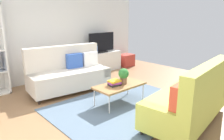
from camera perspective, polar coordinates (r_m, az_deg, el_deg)
The scene contains 17 objects.
ground_plane at distance 4.38m, azimuth 1.53°, elevation -10.08°, with size 7.68×7.68×0.00m, color #936B47.
wall_far at distance 6.31m, azimuth -16.62°, elevation 10.63°, with size 6.40×0.12×2.90m, color white.
area_rug at distance 4.41m, azimuth 3.43°, elevation -9.82°, with size 2.90×2.20×0.01m, color slate.
couch_beige at distance 5.28m, azimuth -11.70°, elevation -0.83°, with size 1.98×1.05×1.10m.
couch_green at distance 3.85m, azimuth 20.50°, elevation -7.43°, with size 1.99×1.07×1.10m.
coffee_table at distance 4.43m, azimuth 2.10°, elevation -4.29°, with size 1.10×0.56×0.42m.
tv_console at distance 7.05m, azimuth -2.86°, elevation 2.31°, with size 1.40×0.44×0.64m, color silver.
tv at distance 6.93m, azimuth -2.82°, elevation 7.40°, with size 1.00×0.20×0.64m.
storage_trunk at distance 7.73m, azimuth 3.92°, elevation 2.65°, with size 0.52×0.40×0.44m, color #B2382D.
potted_plant at distance 4.40m, azimuth 3.16°, elevation -1.40°, with size 0.22×0.22×0.34m.
table_book_0 at distance 4.35m, azimuth 0.68°, elevation -3.99°, with size 0.24×0.18×0.04m, color #262626.
table_book_1 at distance 4.34m, azimuth 0.68°, elevation -3.49°, with size 0.24×0.18×0.04m, color purple.
table_book_2 at distance 4.33m, azimuth 0.68°, elevation -3.01°, with size 0.24×0.18×0.04m, color gold.
vase_0 at distance 6.67m, azimuth -7.03°, elevation 4.98°, with size 0.09×0.09×0.16m, color silver.
bottle_0 at distance 6.68m, azimuth -5.54°, elevation 5.31°, with size 0.05×0.05×0.22m, color purple.
bottle_1 at distance 6.74m, azimuth -4.85°, elevation 5.10°, with size 0.06×0.06×0.14m, color silver.
bottle_2 at distance 6.80m, azimuth -4.15°, elevation 5.60°, with size 0.06×0.06×0.24m, color #3359B2.
Camera 1 is at (-2.76, -2.86, 1.84)m, focal length 33.65 mm.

